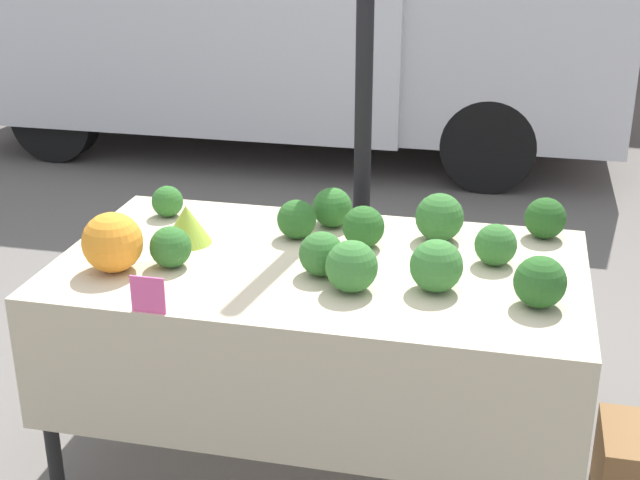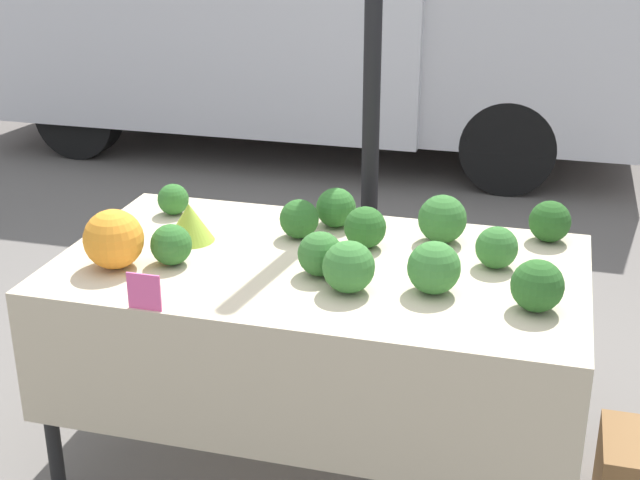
# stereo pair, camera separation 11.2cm
# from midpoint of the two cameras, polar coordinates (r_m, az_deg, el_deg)

# --- Properties ---
(ground_plane) EXTENTS (40.00, 40.00, 0.00)m
(ground_plane) POSITION_cam_midpoint_polar(r_m,az_deg,el_deg) (3.38, -0.98, -13.85)
(ground_plane) COLOR slate
(tent_pole) EXTENTS (0.07, 0.07, 2.60)m
(tent_pole) POSITION_cam_midpoint_polar(r_m,az_deg,el_deg) (3.56, 1.97, 10.99)
(tent_pole) COLOR black
(tent_pole) RESTS_ON ground_plane
(market_table) EXTENTS (1.76, 0.98, 0.79)m
(market_table) POSITION_cam_midpoint_polar(r_m,az_deg,el_deg) (2.96, -1.37, -3.52)
(market_table) COLOR beige
(market_table) RESTS_ON ground_plane
(orange_cauliflower) EXTENTS (0.20, 0.20, 0.20)m
(orange_cauliflower) POSITION_cam_midpoint_polar(r_m,az_deg,el_deg) (2.97, -14.20, -0.16)
(orange_cauliflower) COLOR orange
(orange_cauliflower) RESTS_ON market_table
(romanesco_head) EXTENTS (0.17, 0.17, 0.14)m
(romanesco_head) POSITION_cam_midpoint_polar(r_m,az_deg,el_deg) (3.16, -9.53, 1.00)
(romanesco_head) COLOR #93B238
(romanesco_head) RESTS_ON market_table
(broccoli_head_0) EXTENTS (0.17, 0.17, 0.17)m
(broccoli_head_0) POSITION_cam_midpoint_polar(r_m,az_deg,el_deg) (3.16, 6.65, 1.45)
(broccoli_head_0) COLOR #336B2D
(broccoli_head_0) RESTS_ON market_table
(broccoli_head_1) EXTENTS (0.15, 0.15, 0.15)m
(broccoli_head_1) POSITION_cam_midpoint_polar(r_m,az_deg,el_deg) (3.27, -0.19, 2.09)
(broccoli_head_1) COLOR #2D6628
(broccoli_head_1) RESTS_ON market_table
(broccoli_head_2) EXTENTS (0.16, 0.16, 0.16)m
(broccoli_head_2) POSITION_cam_midpoint_polar(r_m,az_deg,el_deg) (2.75, 0.87, -1.71)
(broccoli_head_2) COLOR #387533
(broccoli_head_2) RESTS_ON market_table
(broccoli_head_3) EXTENTS (0.15, 0.15, 0.15)m
(broccoli_head_3) POSITION_cam_midpoint_polar(r_m,az_deg,el_deg) (2.86, -1.03, -0.90)
(broccoli_head_3) COLOR #336B2D
(broccoli_head_3) RESTS_ON market_table
(broccoli_head_4) EXTENTS (0.14, 0.14, 0.14)m
(broccoli_head_4) POSITION_cam_midpoint_polar(r_m,az_deg,el_deg) (2.98, -10.61, -0.45)
(broccoli_head_4) COLOR #2D6628
(broccoli_head_4) RESTS_ON market_table
(broccoli_head_5) EXTENTS (0.15, 0.15, 0.15)m
(broccoli_head_5) POSITION_cam_midpoint_polar(r_m,az_deg,el_deg) (3.25, 13.27, 1.37)
(broccoli_head_5) COLOR #23511E
(broccoli_head_5) RESTS_ON market_table
(broccoli_head_6) EXTENTS (0.14, 0.14, 0.14)m
(broccoli_head_6) POSITION_cam_midpoint_polar(r_m,az_deg,el_deg) (3.16, -2.52, 1.33)
(broccoli_head_6) COLOR #285B23
(broccoli_head_6) RESTS_ON market_table
(broccoli_head_7) EXTENTS (0.16, 0.16, 0.16)m
(broccoli_head_7) POSITION_cam_midpoint_polar(r_m,az_deg,el_deg) (2.72, 12.76, -2.64)
(broccoli_head_7) COLOR #285B23
(broccoli_head_7) RESTS_ON market_table
(broccoli_head_8) EXTENTS (0.17, 0.17, 0.17)m
(broccoli_head_8) POSITION_cam_midpoint_polar(r_m,az_deg,el_deg) (2.77, 6.31, -1.66)
(broccoli_head_8) COLOR #387533
(broccoli_head_8) RESTS_ON market_table
(broccoli_head_9) EXTENTS (0.14, 0.14, 0.14)m
(broccoli_head_9) POSITION_cam_midpoint_polar(r_m,az_deg,el_deg) (2.99, 10.13, -0.31)
(broccoli_head_9) COLOR #336B2D
(broccoli_head_9) RESTS_ON market_table
(broccoli_head_10) EXTENTS (0.15, 0.15, 0.15)m
(broccoli_head_10) POSITION_cam_midpoint_polar(r_m,az_deg,el_deg) (3.08, 1.76, 0.85)
(broccoli_head_10) COLOR #285B23
(broccoli_head_10) RESTS_ON market_table
(broccoli_head_11) EXTENTS (0.12, 0.12, 0.12)m
(broccoli_head_11) POSITION_cam_midpoint_polar(r_m,az_deg,el_deg) (3.43, -10.67, 2.44)
(broccoli_head_11) COLOR #2D6628
(broccoli_head_11) RESTS_ON market_table
(price_sign) EXTENTS (0.11, 0.01, 0.12)m
(price_sign) POSITION_cam_midpoint_polar(r_m,az_deg,el_deg) (2.68, -12.14, -3.47)
(price_sign) COLOR #F45B9E
(price_sign) RESTS_ON market_table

